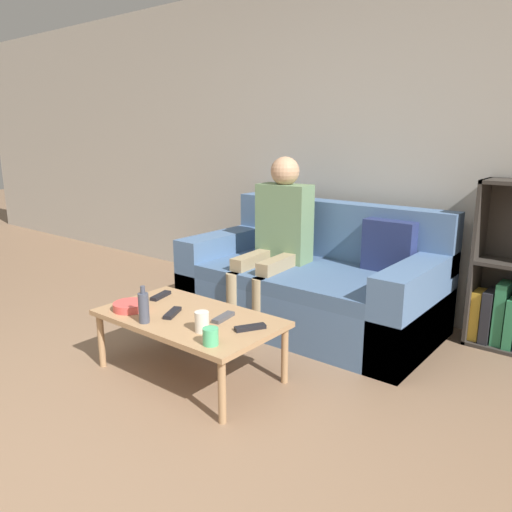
% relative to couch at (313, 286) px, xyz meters
% --- Properties ---
extents(ground_plane, '(22.00, 22.00, 0.00)m').
position_rel_couch_xyz_m(ground_plane, '(0.07, -2.30, -0.29)').
color(ground_plane, '#84664C').
extents(wall_back, '(12.00, 0.06, 2.60)m').
position_rel_couch_xyz_m(wall_back, '(0.07, 0.60, 1.01)').
color(wall_back, '#B7B2A8').
rests_on(wall_back, ground_plane).
extents(couch, '(1.82, 0.98, 0.87)m').
position_rel_couch_xyz_m(couch, '(0.00, 0.00, 0.00)').
color(couch, '#4C6B93').
rests_on(couch, ground_plane).
extents(coffee_table, '(1.07, 0.61, 0.37)m').
position_rel_couch_xyz_m(coffee_table, '(-0.12, -1.15, 0.04)').
color(coffee_table, '#A87F56').
rests_on(coffee_table, ground_plane).
extents(person_adult, '(0.41, 0.68, 1.22)m').
position_rel_couch_xyz_m(person_adult, '(-0.26, -0.09, 0.41)').
color(person_adult, '#9E8966').
rests_on(person_adult, ground_plane).
extents(cup_near, '(0.08, 0.08, 0.09)m').
position_rel_couch_xyz_m(cup_near, '(0.26, -1.36, 0.12)').
color(cup_near, '#4CB77A').
rests_on(cup_near, coffee_table).
extents(cup_far, '(0.08, 0.08, 0.11)m').
position_rel_couch_xyz_m(cup_far, '(0.11, -1.27, 0.13)').
color(cup_far, silver).
rests_on(cup_far, coffee_table).
extents(tv_remote_0, '(0.07, 0.18, 0.02)m').
position_rel_couch_xyz_m(tv_remote_0, '(0.07, -1.06, 0.09)').
color(tv_remote_0, '#47474C').
rests_on(tv_remote_0, coffee_table).
extents(tv_remote_1, '(0.09, 0.18, 0.02)m').
position_rel_couch_xyz_m(tv_remote_1, '(-0.50, -1.03, 0.09)').
color(tv_remote_1, black).
rests_on(tv_remote_1, coffee_table).
extents(tv_remote_2, '(0.12, 0.17, 0.02)m').
position_rel_couch_xyz_m(tv_remote_2, '(-0.20, -1.19, 0.09)').
color(tv_remote_2, black).
rests_on(tv_remote_2, coffee_table).
extents(tv_remote_3, '(0.13, 0.17, 0.02)m').
position_rel_couch_xyz_m(tv_remote_3, '(0.29, -1.09, 0.09)').
color(tv_remote_3, black).
rests_on(tv_remote_3, coffee_table).
extents(snack_bowl, '(0.20, 0.20, 0.05)m').
position_rel_couch_xyz_m(snack_bowl, '(-0.47, -1.29, 0.10)').
color(snack_bowl, '#DB4C47').
rests_on(snack_bowl, coffee_table).
extents(bottle, '(0.06, 0.06, 0.21)m').
position_rel_couch_xyz_m(bottle, '(-0.24, -1.37, 0.17)').
color(bottle, '#424756').
rests_on(bottle, coffee_table).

